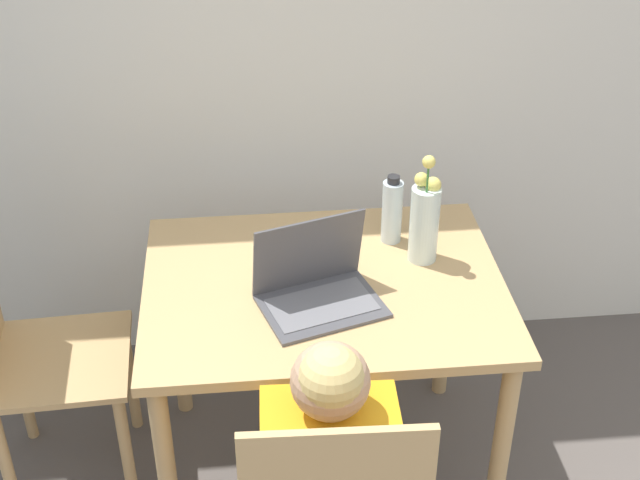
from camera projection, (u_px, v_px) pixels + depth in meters
wall_back at (306, 12)px, 2.74m from camera, size 6.40×0.05×2.50m
dining_table at (324, 312)px, 2.49m from camera, size 0.99×0.76×0.73m
chair_spare at (4, 309)px, 2.47m from camera, size 0.45×0.42×0.97m
person_seated at (328, 458)px, 2.03m from camera, size 0.32×0.43×1.00m
laptop at (316, 284)px, 2.34m from camera, size 0.36×0.31×0.23m
flower_vase at (425, 219)px, 2.46m from camera, size 0.08×0.08×0.34m
water_bottle at (392, 211)px, 2.56m from camera, size 0.06×0.06×0.21m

